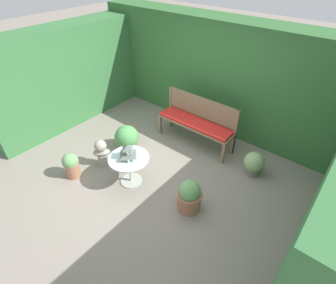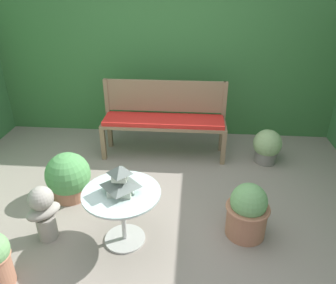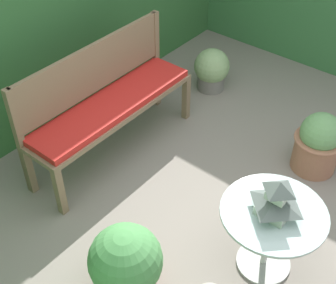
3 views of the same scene
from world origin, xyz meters
name	(u,v)px [view 3 (image 3 of 3)]	position (x,y,z in m)	size (l,w,h in m)	color
ground	(225,217)	(0.00, 0.00, 0.00)	(30.00, 30.00, 0.00)	gray
garden_bench	(113,109)	(0.04, 1.22, 0.47)	(1.66, 0.43, 0.55)	#7F664C
bench_backrest	(93,75)	(0.04, 1.41, 0.73)	(1.66, 0.06, 1.01)	#7F664C
patio_table	(272,224)	(-0.18, -0.45, 0.44)	(0.70, 0.70, 0.56)	#B7B7B2
pagoda_birdhouse	(277,200)	(-0.18, -0.45, 0.67)	(0.28, 0.28, 0.27)	#B2BCA8
potted_plant_bench_left	(212,70)	(1.42, 1.14, 0.23)	(0.37, 0.37, 0.46)	slate
potted_plant_hedge_corner	(318,143)	(0.97, -0.27, 0.27)	(0.42, 0.42, 0.56)	#9E664C
potted_plant_patio_mid	(126,264)	(-0.93, 0.18, 0.25)	(0.50, 0.50, 0.54)	#9E664C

